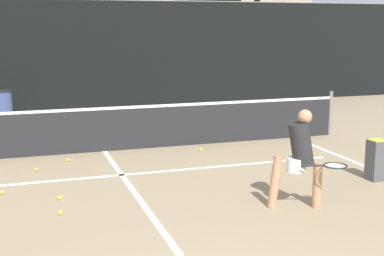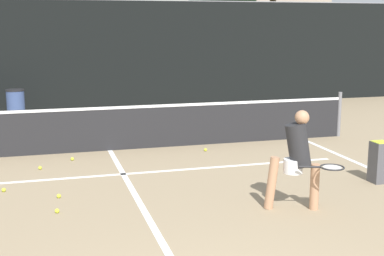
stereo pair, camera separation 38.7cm
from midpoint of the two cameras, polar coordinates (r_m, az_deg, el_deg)
name	(u,v)px [view 2 (the right image)]	position (r m, az deg, el deg)	size (l,w,h in m)	color
court_service_line	(123,174)	(9.71, -6.20, -4.91)	(8.25, 0.10, 0.01)	white
court_center_mark	(135,195)	(8.54, -4.80, -7.11)	(0.10, 6.32, 0.01)	white
court_sideline_right	(382,173)	(10.34, 20.62, -4.57)	(0.10, 7.32, 0.01)	white
net	(109,127)	(11.44, -7.87, 0.11)	(11.09, 0.09, 1.07)	slate
fence_back	(84,55)	(17.22, -10.79, 7.64)	(24.00, 0.06, 3.42)	black
player_practicing	(297,156)	(7.86, 12.54, -2.96)	(1.03, 0.79, 1.46)	tan
tennis_ball_scattered_0	(72,159)	(10.82, -11.65, -3.25)	(0.07, 0.07, 0.07)	#D1E033
tennis_ball_scattered_1	(59,196)	(8.56, -12.76, -7.09)	(0.07, 0.07, 0.07)	#D1E033
tennis_ball_scattered_7	(57,211)	(7.91, -12.83, -8.62)	(0.07, 0.07, 0.07)	#D1E033
tennis_ball_scattered_8	(4,190)	(9.11, -18.30, -6.30)	(0.07, 0.07, 0.07)	#D1E033
tennis_ball_scattered_9	(205,150)	(11.37, 2.42, -2.34)	(0.07, 0.07, 0.07)	#D1E033
tennis_ball_scattered_10	(40,168)	(10.29, -14.87, -4.13)	(0.07, 0.07, 0.07)	#D1E033
ball_hopper	(380,161)	(9.69, 20.48, -3.33)	(0.28, 0.28, 0.71)	#4C4C51
trash_bin	(16,103)	(16.25, -17.65, 2.53)	(0.53, 0.53, 0.81)	#384C7F
parked_car	(50,85)	(19.24, -14.31, 4.43)	(1.80, 3.99, 1.34)	navy
building_far	(61,29)	(34.55, -13.46, 10.23)	(36.00, 2.40, 4.75)	gray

